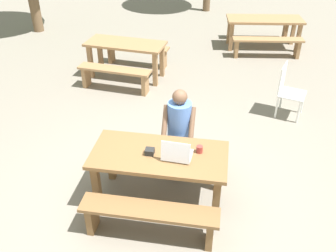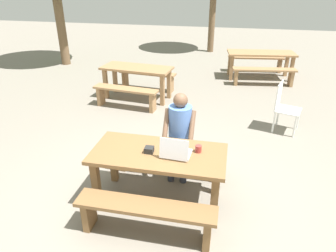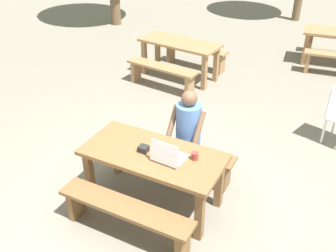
{
  "view_description": "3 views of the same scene",
  "coord_description": "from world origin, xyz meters",
  "px_view_note": "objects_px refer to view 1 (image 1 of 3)",
  "views": [
    {
      "loc": [
        0.7,
        -3.55,
        3.51
      ],
      "look_at": [
        0.07,
        0.25,
        1.0
      ],
      "focal_mm": 39.57,
      "sensor_mm": 36.0,
      "label": 1
    },
    {
      "loc": [
        0.79,
        -3.2,
        2.75
      ],
      "look_at": [
        0.07,
        0.25,
        1.0
      ],
      "focal_mm": 32.98,
      "sensor_mm": 36.0,
      "label": 2
    },
    {
      "loc": [
        1.86,
        -3.21,
        3.38
      ],
      "look_at": [
        0.07,
        0.25,
        1.0
      ],
      "focal_mm": 41.45,
      "sensor_mm": 36.0,
      "label": 3
    }
  ],
  "objects_px": {
    "small_pouch": "(150,152)",
    "plastic_chair": "(288,90)",
    "person_seated": "(179,127)",
    "picnic_table_mid": "(126,49)",
    "picnic_table_front": "(159,161)",
    "laptop": "(177,153)",
    "coffee_mug": "(199,149)",
    "picnic_table_rear": "(264,23)"
  },
  "relations": [
    {
      "from": "coffee_mug",
      "to": "picnic_table_mid",
      "type": "bearing_deg",
      "value": 118.3
    },
    {
      "from": "plastic_chair",
      "to": "picnic_table_mid",
      "type": "bearing_deg",
      "value": 89.02
    },
    {
      "from": "laptop",
      "to": "person_seated",
      "type": "relative_size",
      "value": 0.28
    },
    {
      "from": "small_pouch",
      "to": "picnic_table_mid",
      "type": "bearing_deg",
      "value": 109.42
    },
    {
      "from": "laptop",
      "to": "plastic_chair",
      "type": "bearing_deg",
      "value": -118.32
    },
    {
      "from": "picnic_table_mid",
      "to": "small_pouch",
      "type": "bearing_deg",
      "value": -63.98
    },
    {
      "from": "picnic_table_mid",
      "to": "picnic_table_rear",
      "type": "bearing_deg",
      "value": 43.91
    },
    {
      "from": "coffee_mug",
      "to": "person_seated",
      "type": "relative_size",
      "value": 0.07
    },
    {
      "from": "picnic_table_front",
      "to": "picnic_table_rear",
      "type": "distance_m",
      "value": 6.05
    },
    {
      "from": "plastic_chair",
      "to": "picnic_table_mid",
      "type": "height_order",
      "value": "plastic_chair"
    },
    {
      "from": "picnic_table_front",
      "to": "plastic_chair",
      "type": "height_order",
      "value": "plastic_chair"
    },
    {
      "from": "small_pouch",
      "to": "picnic_table_mid",
      "type": "distance_m",
      "value": 3.83
    },
    {
      "from": "coffee_mug",
      "to": "picnic_table_rear",
      "type": "height_order",
      "value": "coffee_mug"
    },
    {
      "from": "picnic_table_front",
      "to": "coffee_mug",
      "type": "height_order",
      "value": "coffee_mug"
    },
    {
      "from": "picnic_table_rear",
      "to": "picnic_table_front",
      "type": "bearing_deg",
      "value": -112.37
    },
    {
      "from": "small_pouch",
      "to": "coffee_mug",
      "type": "relative_size",
      "value": 1.2
    },
    {
      "from": "picnic_table_front",
      "to": "small_pouch",
      "type": "relative_size",
      "value": 15.55
    },
    {
      "from": "person_seated",
      "to": "picnic_table_mid",
      "type": "height_order",
      "value": "person_seated"
    },
    {
      "from": "picnic_table_front",
      "to": "picnic_table_rear",
      "type": "xyz_separation_m",
      "value": [
        1.58,
        5.84,
        0.0
      ]
    },
    {
      "from": "plastic_chair",
      "to": "picnic_table_rear",
      "type": "distance_m",
      "value": 3.35
    },
    {
      "from": "laptop",
      "to": "plastic_chair",
      "type": "distance_m",
      "value": 3.03
    },
    {
      "from": "person_seated",
      "to": "plastic_chair",
      "type": "xyz_separation_m",
      "value": [
        1.67,
        1.9,
        -0.27
      ]
    },
    {
      "from": "laptop",
      "to": "picnic_table_mid",
      "type": "relative_size",
      "value": 0.21
    },
    {
      "from": "coffee_mug",
      "to": "small_pouch",
      "type": "bearing_deg",
      "value": -167.2
    },
    {
      "from": "picnic_table_mid",
      "to": "coffee_mug",
      "type": "bearing_deg",
      "value": -55.11
    },
    {
      "from": "small_pouch",
      "to": "person_seated",
      "type": "relative_size",
      "value": 0.08
    },
    {
      "from": "picnic_table_mid",
      "to": "plastic_chair",
      "type": "bearing_deg",
      "value": -11.88
    },
    {
      "from": "coffee_mug",
      "to": "picnic_table_front",
      "type": "bearing_deg",
      "value": -167.46
    },
    {
      "from": "small_pouch",
      "to": "plastic_chair",
      "type": "distance_m",
      "value": 3.2
    },
    {
      "from": "person_seated",
      "to": "plastic_chair",
      "type": "distance_m",
      "value": 2.54
    },
    {
      "from": "laptop",
      "to": "person_seated",
      "type": "distance_m",
      "value": 0.66
    },
    {
      "from": "picnic_table_front",
      "to": "plastic_chair",
      "type": "distance_m",
      "value": 3.11
    },
    {
      "from": "laptop",
      "to": "picnic_table_mid",
      "type": "xyz_separation_m",
      "value": [
        -1.61,
        3.63,
        -0.18
      ]
    },
    {
      "from": "laptop",
      "to": "coffee_mug",
      "type": "bearing_deg",
      "value": -144.87
    },
    {
      "from": "coffee_mug",
      "to": "plastic_chair",
      "type": "relative_size",
      "value": 0.1
    },
    {
      "from": "coffee_mug",
      "to": "plastic_chair",
      "type": "xyz_separation_m",
      "value": [
        1.34,
        2.4,
        -0.3
      ]
    },
    {
      "from": "laptop",
      "to": "picnic_table_rear",
      "type": "xyz_separation_m",
      "value": [
        1.36,
        5.89,
        -0.18
      ]
    },
    {
      "from": "laptop",
      "to": "picnic_table_rear",
      "type": "bearing_deg",
      "value": -99.18
    },
    {
      "from": "picnic_table_front",
      "to": "laptop",
      "type": "bearing_deg",
      "value": -12.25
    },
    {
      "from": "person_seated",
      "to": "picnic_table_mid",
      "type": "distance_m",
      "value": 3.35
    },
    {
      "from": "plastic_chair",
      "to": "coffee_mug",
      "type": "bearing_deg",
      "value": 168.21
    },
    {
      "from": "person_seated",
      "to": "picnic_table_mid",
      "type": "relative_size",
      "value": 0.76
    }
  ]
}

